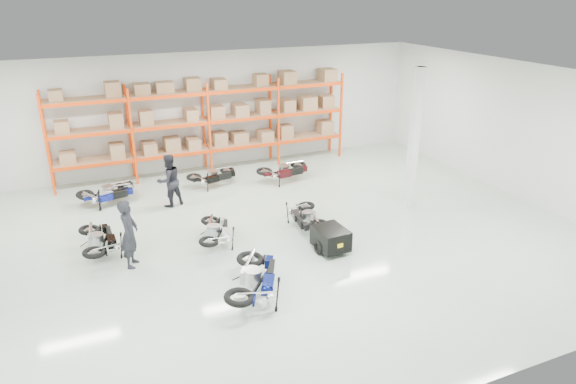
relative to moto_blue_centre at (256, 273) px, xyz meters
name	(u,v)px	position (x,y,z in m)	size (l,w,h in m)	color
room	(267,164)	(1.33, 2.68, 1.64)	(18.00, 18.00, 18.00)	#B2C7B6
pallet_rack	(206,114)	(1.33, 9.13, 1.64)	(11.28, 0.98, 3.62)	#FF450D
structural_column	(414,139)	(6.53, 3.18, 1.64)	(0.25, 0.25, 4.50)	white
moto_blue_centre	(256,273)	(0.00, 0.00, 0.00)	(0.89, 2.01, 1.23)	#070F4A
moto_silver_left	(217,228)	(-0.09, 2.94, -0.12)	(0.71, 1.60, 0.98)	#BBBDC2
moto_black_far_left	(100,236)	(-3.13, 3.59, -0.09)	(0.77, 1.73, 1.06)	black
moto_touring_right	(306,213)	(2.61, 2.87, -0.12)	(0.72, 1.62, 0.99)	black
trailer	(331,238)	(2.61, 1.27, -0.22)	(0.86, 1.63, 0.68)	black
moto_back_a	(108,191)	(-2.61, 7.09, -0.13)	(0.70, 1.58, 0.96)	navy
moto_back_b	(107,189)	(-2.61, 7.24, -0.11)	(0.73, 1.65, 1.01)	#9DA1A6
moto_back_c	(213,173)	(1.04, 7.39, -0.12)	(0.72, 1.61, 0.99)	black
moto_back_d	(284,167)	(3.60, 6.83, -0.08)	(0.78, 1.76, 1.08)	#380B10
person_left	(129,234)	(-2.44, 2.63, 0.29)	(0.66, 0.43, 1.81)	black
person_back	(169,180)	(-0.74, 6.18, 0.26)	(0.85, 0.67, 1.76)	black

